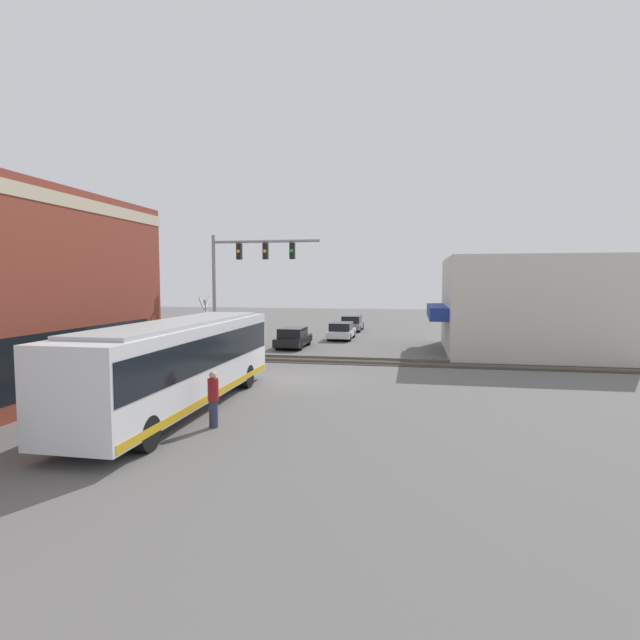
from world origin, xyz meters
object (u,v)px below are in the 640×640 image
object	(u,v)px
pedestrian_near_bus	(213,399)
parked_car_white	(341,331)
parked_car_black	(293,338)
city_bus	(180,361)
parked_car_grey	(352,324)
crossing_signal	(205,324)

from	to	relation	value
pedestrian_near_bus	parked_car_white	bearing A→B (deg)	-1.38
parked_car_black	parked_car_white	size ratio (longest dim) A/B	1.00
pedestrian_near_bus	city_bus	bearing A→B (deg)	47.21
parked_car_black	parked_car_white	xyz separation A→B (m)	(5.48, -2.60, -0.02)
city_bus	parked_car_grey	xyz separation A→B (m)	(29.37, -2.60, -1.11)
parked_car_black	crossing_signal	bearing A→B (deg)	159.88
crossing_signal	parked_car_black	size ratio (longest dim) A/B	0.87
crossing_signal	parked_car_white	world-z (taller)	crossing_signal
parked_car_black	parked_car_grey	bearing A→B (deg)	-11.87
city_bus	parked_car_black	size ratio (longest dim) A/B	2.80
parked_car_black	city_bus	bearing A→B (deg)	180.00
city_bus	crossing_signal	distance (m)	9.42
parked_car_grey	pedestrian_near_bus	xyz separation A→B (m)	(-31.23, 0.59, 0.26)
crossing_signal	parked_car_black	world-z (taller)	crossing_signal
crossing_signal	parked_car_grey	bearing A→B (deg)	-15.21
parked_car_white	parked_car_grey	bearing A→B (deg)	0.00
city_bus	parked_car_white	world-z (taller)	city_bus
pedestrian_near_bus	parked_car_black	bearing A→B (deg)	6.09
crossing_signal	pedestrian_near_bus	size ratio (longest dim) A/B	2.12
city_bus	crossing_signal	xyz separation A→B (m)	(8.92, 2.96, 0.52)
parked_car_white	parked_car_black	bearing A→B (deg)	154.62
city_bus	crossing_signal	bearing A→B (deg)	18.33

